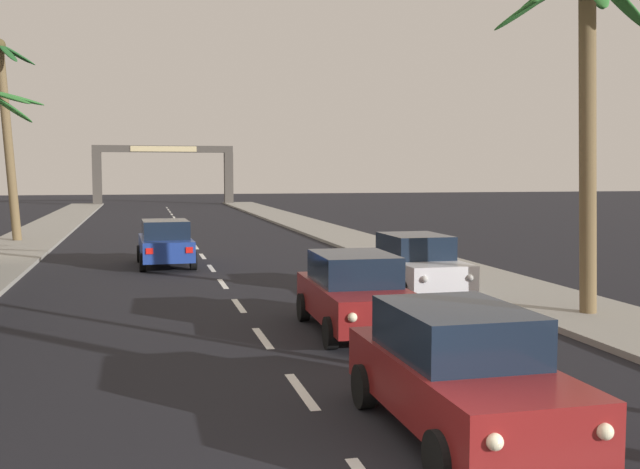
% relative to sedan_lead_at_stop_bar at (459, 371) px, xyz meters
% --- Properties ---
extents(sidewalk_right, '(3.20, 110.00, 0.14)m').
position_rel_sedan_lead_at_stop_bar_xyz_m(sidewalk_right, '(6.22, 17.36, -0.78)').
color(sidewalk_right, gray).
rests_on(sidewalk_right, ground).
extents(lane_markings, '(4.28, 86.44, 0.01)m').
position_rel_sedan_lead_at_stop_bar_xyz_m(lane_markings, '(-1.16, 16.80, -0.85)').
color(lane_markings, silver).
rests_on(lane_markings, ground).
extents(sedan_lead_at_stop_bar, '(1.96, 4.46, 1.68)m').
position_rel_sedan_lead_at_stop_bar_xyz_m(sedan_lead_at_stop_bar, '(0.00, 0.00, 0.00)').
color(sedan_lead_at_stop_bar, maroon).
rests_on(sedan_lead_at_stop_bar, ground).
extents(sedan_third_in_queue, '(2.04, 4.49, 1.68)m').
position_rel_sedan_lead_at_stop_bar_xyz_m(sedan_third_in_queue, '(0.45, 6.40, 0.00)').
color(sedan_third_in_queue, maroon).
rests_on(sedan_third_in_queue, ground).
extents(sedan_oncoming_far, '(2.06, 4.49, 1.68)m').
position_rel_sedan_lead_at_stop_bar_xyz_m(sedan_oncoming_far, '(-3.14, 18.80, 0.00)').
color(sedan_oncoming_far, navy).
rests_on(sedan_oncoming_far, ground).
extents(sedan_parked_nearest_kerb, '(1.95, 4.45, 1.68)m').
position_rel_sedan_lead_at_stop_bar_xyz_m(sedan_parked_nearest_kerb, '(3.47, 10.69, 0.00)').
color(sedan_parked_nearest_kerb, silver).
rests_on(sedan_parked_nearest_kerb, ground).
extents(palm_left_farthest, '(3.34, 3.13, 9.68)m').
position_rel_sedan_lead_at_stop_bar_xyz_m(palm_left_farthest, '(-10.17, 29.45, 5.40)').
color(palm_left_farthest, brown).
rests_on(palm_left_farthest, ground).
extents(palm_right_second, '(4.09, 4.31, 8.29)m').
position_rel_sedan_lead_at_stop_bar_xyz_m(palm_right_second, '(5.97, 6.56, 4.93)').
color(palm_right_second, brown).
rests_on(palm_right_second, ground).
extents(town_gateway_arch, '(14.32, 0.90, 6.14)m').
position_rel_sedan_lead_at_stop_bar_xyz_m(town_gateway_arch, '(-1.58, 70.70, 3.15)').
color(town_gateway_arch, '#423D38').
rests_on(town_gateway_arch, ground).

